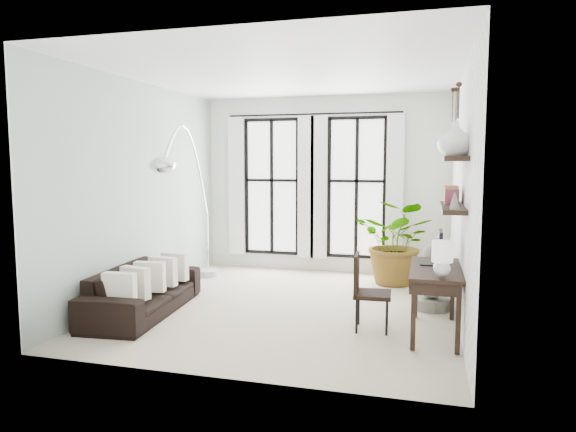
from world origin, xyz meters
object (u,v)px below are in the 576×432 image
at_px(sofa, 144,290).
at_px(arc_lamp, 187,163).
at_px(desk_chair, 366,287).
at_px(plant, 398,242).
at_px(desk, 435,273).
at_px(buddha, 432,282).

xyz_separation_m(sofa, arc_lamp, (0.10, 1.17, 1.69)).
bearing_deg(sofa, desk_chair, -93.30).
height_order(plant, arc_lamp, arc_lamp).
distance_m(desk, buddha, 1.18).
bearing_deg(plant, buddha, -68.35).
xyz_separation_m(desk, arc_lamp, (-3.64, 1.09, 1.26)).
relative_size(sofa, desk_chair, 2.32).
relative_size(sofa, plant, 1.52).
bearing_deg(desk, plant, 102.69).
relative_size(desk_chair, buddha, 1.02).
relative_size(plant, desk, 1.05).
relative_size(plant, arc_lamp, 0.54).
height_order(desk, buddha, desk).
xyz_separation_m(sofa, desk_chair, (2.95, 0.09, 0.21)).
bearing_deg(desk, desk_chair, 179.28).
bearing_deg(desk_chair, sofa, 178.32).
distance_m(sofa, buddha, 3.91).
bearing_deg(plant, desk_chair, -95.63).
bearing_deg(buddha, desk_chair, -125.06).
distance_m(plant, desk_chair, 2.48).
bearing_deg(buddha, desk, -88.96).
relative_size(plant, buddha, 1.56).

